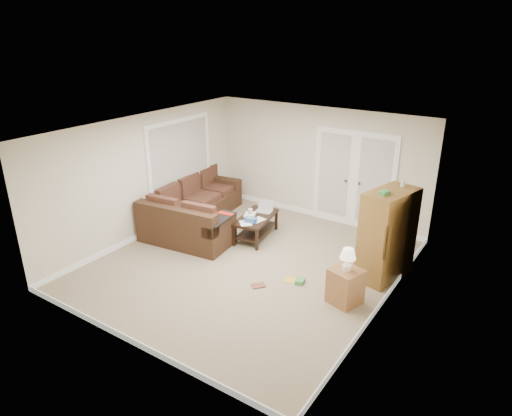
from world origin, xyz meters
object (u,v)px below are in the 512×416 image
Objects in this scene: sectional_sofa at (194,213)px; tv_armoire at (387,234)px; coffee_table at (256,226)px; side_cabinet at (346,283)px.

tv_armoire is (4.10, 0.26, 0.46)m from sectional_sofa.
side_cabinet is at bearing -36.63° from coffee_table.
sectional_sofa is 1.69× the size of tv_armoire.
coffee_table is at bearing 7.71° from sectional_sofa.
tv_armoire reaches higher than sectional_sofa.
sectional_sofa is 1.43m from coffee_table.
coffee_table is at bearing 170.97° from side_cabinet.
side_cabinet is (2.48, -1.22, 0.08)m from coffee_table.
sectional_sofa is 3.05× the size of side_cabinet.
sectional_sofa is at bearing -175.46° from side_cabinet.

